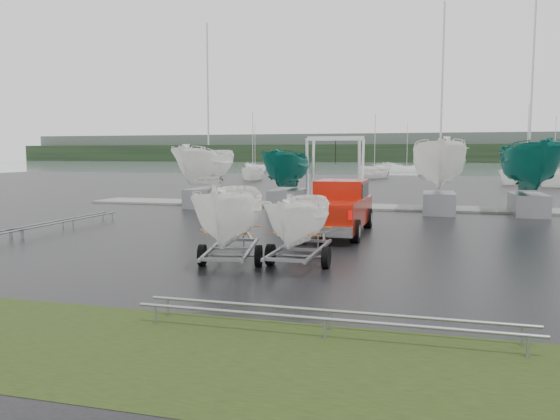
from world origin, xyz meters
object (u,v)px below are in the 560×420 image
(trailer_hitched, at_px, (300,179))
(pickup_truck, at_px, (338,206))
(boat_hoist, at_px, (335,161))
(trailer_parked, at_px, (231,165))

(trailer_hitched, bearing_deg, pickup_truck, 90.00)
(pickup_truck, distance_m, boat_hoist, 10.54)
(trailer_hitched, height_order, trailer_parked, trailer_parked)
(trailer_hitched, height_order, boat_hoist, trailer_hitched)
(pickup_truck, height_order, boat_hoist, boat_hoist)
(trailer_hitched, xyz_separation_m, trailer_parked, (-1.90, -0.40, 0.38))
(boat_hoist, bearing_deg, trailer_hitched, -83.89)
(trailer_hitched, bearing_deg, boat_hoist, 96.43)
(pickup_truck, distance_m, trailer_hitched, 6.75)
(pickup_truck, height_order, trailer_parked, trailer_parked)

